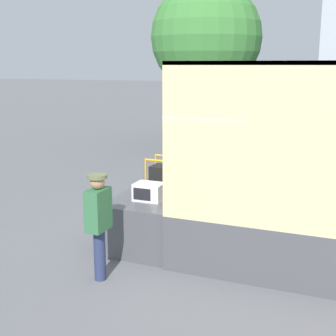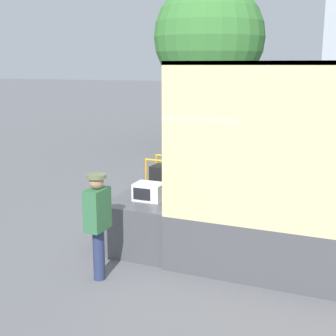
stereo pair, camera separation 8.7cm
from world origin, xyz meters
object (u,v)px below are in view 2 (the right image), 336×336
Objects in this scene: worker_person at (98,216)px; portable_generator at (166,176)px; microwave at (149,192)px; street_tree at (209,38)px.

portable_generator is at bearing 87.80° from worker_person.
street_tree reaches higher than microwave.
microwave is at bearing -84.44° from portable_generator.
microwave is 11.15m from street_tree.
worker_person is at bearing -92.20° from portable_generator.
street_tree is (-2.16, 11.85, 3.24)m from worker_person.
portable_generator is 0.10× the size of street_tree.
portable_generator is at bearing -76.58° from street_tree.
street_tree reaches higher than worker_person.
portable_generator reaches higher than microwave.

